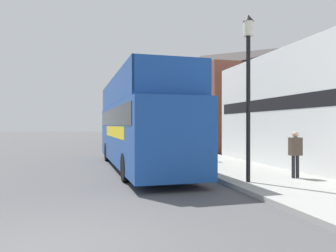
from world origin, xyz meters
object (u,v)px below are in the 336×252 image
Objects in this scene: lamp_post_third at (151,102)px; parked_car_ahead_of_bus at (133,143)px; pedestrian_second at (295,150)px; lamp_post_nearest at (248,68)px; tour_bus at (139,128)px; lamp_post_second at (175,93)px.

parked_car_ahead_of_bus is at bearing -127.22° from lamp_post_third.
lamp_post_nearest is (-1.91, -0.33, 2.60)m from pedestrian_second.
lamp_post_third is (2.57, 10.20, 1.89)m from tour_bus.
tour_bus is 3.91m from lamp_post_second.
parked_car_ahead_of_bus is 13.24m from pedestrian_second.
lamp_post_nearest is 7.66m from lamp_post_second.
lamp_post_nearest reaches higher than pedestrian_second.
tour_bus is 2.14× the size of lamp_post_nearest.
lamp_post_third reaches higher than tour_bus.
tour_bus is 10.69m from lamp_post_third.
parked_car_ahead_of_bus is 2.83× the size of pedestrian_second.
lamp_post_second is at bearing -91.79° from lamp_post_third.
pedestrian_second is 0.31× the size of lamp_post_second.
tour_bus is 2.15× the size of lamp_post_third.
lamp_post_nearest is (1.74, -13.05, 2.98)m from parked_car_ahead_of_bus.
pedestrian_second is 3.24m from lamp_post_nearest.
lamp_post_second is (1.48, -5.39, 2.90)m from parked_car_ahead_of_bus.
lamp_post_nearest reaches higher than tour_bus.
lamp_post_nearest is 1.00× the size of lamp_post_third.
tour_bus is at bearing -132.49° from lamp_post_second.
lamp_post_nearest is at bearing -88.09° from lamp_post_second.
lamp_post_nearest is at bearing -170.26° from pedestrian_second.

